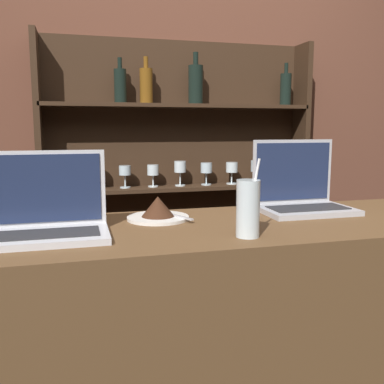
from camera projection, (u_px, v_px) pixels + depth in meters
The scene contains 7 objects.
bar_counter at pixel (241, 371), 1.42m from camera, with size 1.90×0.54×1.01m.
back_wall at pixel (167, 119), 2.40m from camera, with size 7.00×0.06×2.70m.
back_shelf at pixel (179, 193), 2.40m from camera, with size 1.47×0.18×1.77m.
laptop_near at pixel (43, 217), 1.16m from camera, with size 0.35×0.20×0.23m.
laptop_far at pixel (301, 194), 1.53m from camera, with size 0.32×0.22×0.25m.
cake_plate at pixel (158, 210), 1.39m from camera, with size 0.20×0.20×0.08m.
water_glass at pixel (248, 208), 1.16m from camera, with size 0.07×0.06×0.21m.
Camera 1 is at (-0.50, -0.96, 1.30)m, focal length 40.00 mm.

